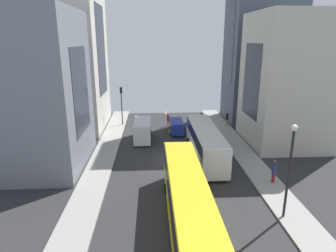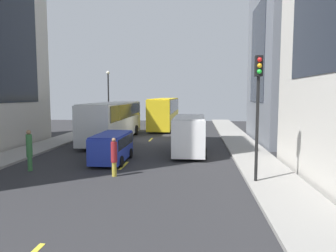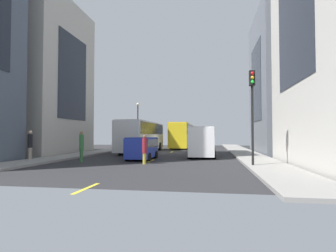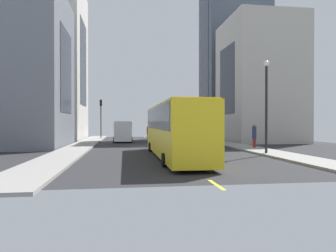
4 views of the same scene
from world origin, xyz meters
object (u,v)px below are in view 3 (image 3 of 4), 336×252
delivery_van_white (202,140)px  pedestrian_crossing_mid (82,145)px  city_bus_white (142,134)px  streetcar_yellow (183,134)px  traffic_light_near_corner (252,99)px  car_blue_0 (142,147)px  pedestrian_crossing_near (119,140)px  pedestrian_walking_far (30,144)px  pedestrian_waiting_curb (144,149)px

delivery_van_white → pedestrian_crossing_mid: bearing=-146.7°
city_bus_white → streetcar_yellow: size_ratio=0.82×
traffic_light_near_corner → car_blue_0: bearing=152.5°
car_blue_0 → pedestrian_crossing_mid: bearing=-145.5°
delivery_van_white → pedestrian_crossing_near: size_ratio=2.48×
car_blue_0 → traffic_light_near_corner: size_ratio=0.73×
city_bus_white → pedestrian_crossing_mid: (-1.45, -11.50, -0.83)m
pedestrian_walking_far → traffic_light_near_corner: bearing=-51.9°
pedestrian_waiting_curb → pedestrian_crossing_near: size_ratio=0.91×
city_bus_white → pedestrian_crossing_near: (-5.00, 6.28, -0.74)m
car_blue_0 → pedestrian_crossing_near: size_ratio=1.92×
delivery_van_white → traffic_light_near_corner: (3.19, -6.91, 2.54)m
delivery_van_white → pedestrian_waiting_curb: delivery_van_white is taller
pedestrian_walking_far → pedestrian_crossing_near: bearing=41.6°
pedestrian_crossing_mid → delivery_van_white: bearing=110.6°
pedestrian_walking_far → pedestrian_crossing_mid: bearing=-44.6°
pedestrian_crossing_mid → pedestrian_walking_far: bearing=-100.0°
city_bus_white → pedestrian_crossing_near: size_ratio=5.69×
streetcar_yellow → pedestrian_crossing_near: 10.15m
streetcar_yellow → pedestrian_crossing_mid: size_ratio=6.70×
streetcar_yellow → delivery_van_white: (3.50, -18.01, -0.61)m
streetcar_yellow → pedestrian_waiting_curb: 24.19m
streetcar_yellow → pedestrian_waiting_curb: streetcar_yellow is taller
streetcar_yellow → pedestrian_waiting_curb: bearing=-90.1°
pedestrian_crossing_near → delivery_van_white: bearing=-67.3°
pedestrian_waiting_curb → traffic_light_near_corner: (6.74, -0.76, 3.03)m
pedestrian_waiting_curb → traffic_light_near_corner: bearing=178.9°
delivery_van_white → pedestrian_walking_far: delivery_van_white is taller
streetcar_yellow → traffic_light_near_corner: traffic_light_near_corner is taller
streetcar_yellow → delivery_van_white: 18.36m
pedestrian_crossing_near → traffic_light_near_corner: 24.56m
pedestrian_crossing_near → traffic_light_near_corner: traffic_light_near_corner is taller
car_blue_0 → pedestrian_walking_far: size_ratio=1.96×
streetcar_yellow → pedestrian_walking_far: bearing=-110.2°
city_bus_white → pedestrian_crossing_near: 8.06m
city_bus_white → pedestrian_waiting_curb: bearing=-74.8°
city_bus_white → car_blue_0: bearing=-75.5°
delivery_van_white → pedestrian_crossing_near: delivery_van_white is taller
pedestrian_waiting_curb → traffic_light_near_corner: traffic_light_near_corner is taller
delivery_van_white → pedestrian_walking_far: size_ratio=2.53×
pedestrian_walking_far → traffic_light_near_corner: size_ratio=0.37×
car_blue_0 → pedestrian_walking_far: (-7.65, -2.77, 0.26)m
city_bus_white → pedestrian_walking_far: city_bus_white is taller
traffic_light_near_corner → streetcar_yellow: bearing=105.0°
pedestrian_crossing_mid → traffic_light_near_corner: size_ratio=0.39×
city_bus_white → delivery_van_white: (6.86, -6.03, -0.50)m
pedestrian_waiting_curb → traffic_light_near_corner: size_ratio=0.35×
city_bus_white → streetcar_yellow: bearing=74.3°
car_blue_0 → traffic_light_near_corner: bearing=-27.5°
city_bus_white → car_blue_0: (2.30, -8.92, -0.99)m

